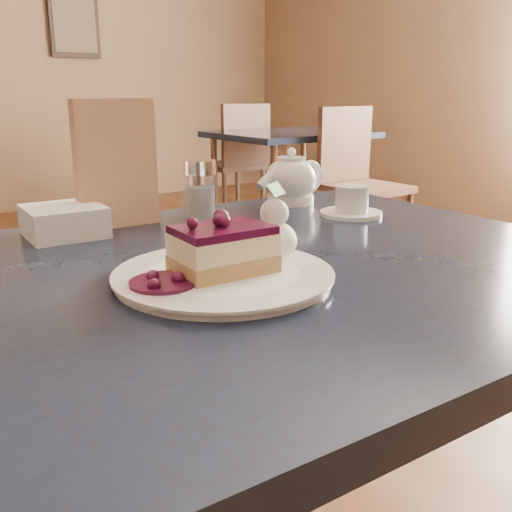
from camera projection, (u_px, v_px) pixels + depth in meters
main_table at (206, 325)px, 0.83m from camera, size 1.34×0.96×0.79m
dessert_plate at (224, 276)px, 0.76m from camera, size 0.29×0.29×0.01m
cheesecake_slice at (223, 249)px, 0.75m from camera, size 0.13×0.10×0.06m
whipped_cream at (274, 240)px, 0.81m from camera, size 0.07×0.07×0.06m
berry_sauce at (163, 283)px, 0.71m from camera, size 0.08×0.08×0.01m
tea_set at (302, 185)px, 1.25m from camera, size 0.18×0.30×0.11m
menu_card at (116, 164)px, 1.04m from camera, size 0.15×0.05×0.23m
sugar_shaker at (200, 189)px, 1.11m from camera, size 0.06×0.06×0.12m
napkin_stack at (64, 221)px, 0.99m from camera, size 0.14×0.14×0.05m
bg_table_far_right at (289, 229)px, 4.15m from camera, size 1.06×1.86×1.23m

